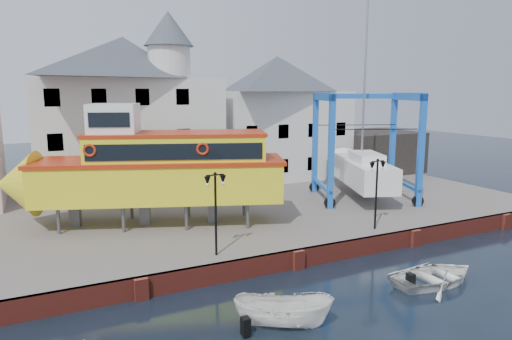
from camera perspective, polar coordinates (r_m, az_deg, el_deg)
name	(u,v)px	position (r m, az deg, el deg)	size (l,w,h in m)	color
ground	(298,269)	(24.14, 5.22, -12.19)	(140.00, 140.00, 0.00)	black
hardstanding	(220,210)	(33.40, -4.55, -4.99)	(44.00, 22.00, 1.00)	#635D59
quay_wall	(297,259)	(24.04, 5.11, -11.01)	(44.00, 0.47, 1.00)	maroon
building_white_main	(128,112)	(38.15, -15.70, 6.95)	(14.00, 8.30, 14.00)	silver
building_white_right	(277,117)	(43.41, 2.63, 6.64)	(12.00, 8.00, 11.20)	silver
shed_dark	(373,151)	(47.74, 14.38, 2.30)	(8.00, 7.00, 4.00)	black
lamp_post_left	(215,193)	(22.25, -5.10, -2.84)	(1.12, 0.32, 4.20)	black
lamp_post_right	(377,176)	(27.34, 14.89, -0.74)	(1.12, 0.32, 4.20)	black
tour_boat	(144,169)	(28.10, -13.86, 0.16)	(17.15, 9.48, 7.32)	#59595E
travel_lift	(360,164)	(35.83, 12.85, 0.77)	(8.60, 10.32, 15.21)	blue
motorboat_a	(283,327)	(18.79, 3.39, -18.97)	(1.46, 3.89, 1.50)	white
motorboat_b	(435,283)	(24.04, 21.49, -12.97)	(3.26, 4.56, 0.94)	white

